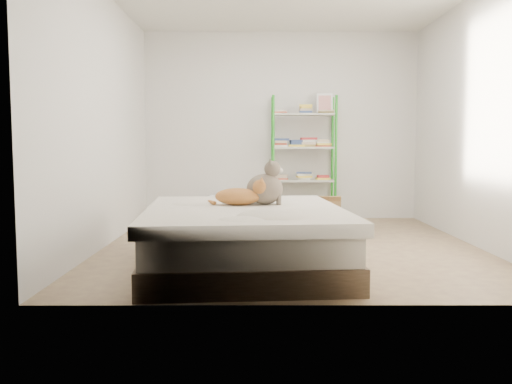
{
  "coord_description": "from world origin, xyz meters",
  "views": [
    {
      "loc": [
        -0.37,
        -5.54,
        1.04
      ],
      "look_at": [
        -0.36,
        -0.73,
        0.62
      ],
      "focal_mm": 38.0,
      "sensor_mm": 36.0,
      "label": 1
    }
  ],
  "objects_px": {
    "bed": "(244,238)",
    "shelf_unit": "(304,158)",
    "cardboard_box": "(320,212)",
    "orange_cat": "(238,194)",
    "white_bin": "(221,208)",
    "grey_cat": "(265,182)"
  },
  "relations": [
    {
      "from": "bed",
      "to": "shelf_unit",
      "type": "xyz_separation_m",
      "value": [
        0.76,
        2.91,
        0.6
      ]
    },
    {
      "from": "bed",
      "to": "cardboard_box",
      "type": "relative_size",
      "value": 3.74
    },
    {
      "from": "orange_cat",
      "to": "cardboard_box",
      "type": "bearing_deg",
      "value": 71.98
    },
    {
      "from": "orange_cat",
      "to": "cardboard_box",
      "type": "relative_size",
      "value": 0.82
    },
    {
      "from": "orange_cat",
      "to": "white_bin",
      "type": "xyz_separation_m",
      "value": [
        -0.32,
        2.7,
        -0.44
      ]
    },
    {
      "from": "grey_cat",
      "to": "white_bin",
      "type": "bearing_deg",
      "value": 12.35
    },
    {
      "from": "grey_cat",
      "to": "cardboard_box",
      "type": "relative_size",
      "value": 0.68
    },
    {
      "from": "bed",
      "to": "cardboard_box",
      "type": "xyz_separation_m",
      "value": [
        0.91,
        2.29,
        -0.07
      ]
    },
    {
      "from": "cardboard_box",
      "to": "orange_cat",
      "type": "bearing_deg",
      "value": -107.05
    },
    {
      "from": "cardboard_box",
      "to": "white_bin",
      "type": "bearing_deg",
      "value": 163.18
    },
    {
      "from": "grey_cat",
      "to": "cardboard_box",
      "type": "distance_m",
      "value": 2.25
    },
    {
      "from": "white_bin",
      "to": "orange_cat",
      "type": "bearing_deg",
      "value": -83.25
    },
    {
      "from": "bed",
      "to": "white_bin",
      "type": "xyz_separation_m",
      "value": [
        -0.38,
        2.88,
        -0.08
      ]
    },
    {
      "from": "grey_cat",
      "to": "shelf_unit",
      "type": "height_order",
      "value": "shelf_unit"
    },
    {
      "from": "orange_cat",
      "to": "white_bin",
      "type": "relative_size",
      "value": 1.37
    },
    {
      "from": "bed",
      "to": "shelf_unit",
      "type": "height_order",
      "value": "shelf_unit"
    },
    {
      "from": "orange_cat",
      "to": "shelf_unit",
      "type": "height_order",
      "value": "shelf_unit"
    },
    {
      "from": "orange_cat",
      "to": "cardboard_box",
      "type": "distance_m",
      "value": 2.36
    },
    {
      "from": "cardboard_box",
      "to": "white_bin",
      "type": "height_order",
      "value": "cardboard_box"
    },
    {
      "from": "cardboard_box",
      "to": "white_bin",
      "type": "distance_m",
      "value": 1.42
    },
    {
      "from": "orange_cat",
      "to": "bed",
      "type": "bearing_deg",
      "value": -64.31
    },
    {
      "from": "bed",
      "to": "white_bin",
      "type": "height_order",
      "value": "bed"
    }
  ]
}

